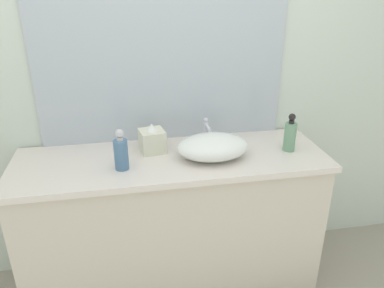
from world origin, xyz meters
The scene contains 8 objects.
bathroom_wall_rear centered at (0.00, 0.73, 1.30)m, with size 6.00×0.06×2.60m, color silver.
vanity_counter centered at (0.02, 0.41, 0.44)m, with size 1.73×0.57×0.89m.
wall_mirror_panel centered at (0.02, 0.69, 1.46)m, with size 1.44×0.01×1.16m, color #B2BCC6.
sink_basin centered at (0.25, 0.36, 0.95)m, with size 0.39×0.28×0.13m, color white.
faucet centered at (0.25, 0.52, 0.98)m, with size 0.03×0.13×0.17m.
soap_dispenser centered at (-0.25, 0.32, 0.98)m, with size 0.07×0.07×0.22m.
lotion_bottle centered at (0.70, 0.38, 0.98)m, with size 0.07×0.07×0.22m.
tissue_box centered at (-0.07, 0.51, 0.96)m, with size 0.15×0.15×0.17m.
Camera 1 is at (-0.21, -1.44, 1.80)m, focal length 35.02 mm.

